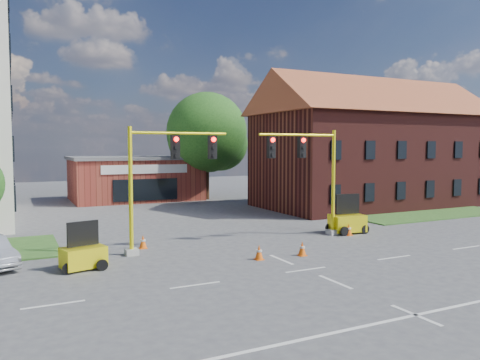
{
  "coord_description": "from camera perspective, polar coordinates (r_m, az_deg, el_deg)",
  "views": [
    {
      "loc": [
        -11.14,
        -16.29,
        5.2
      ],
      "look_at": [
        1.81,
        10.0,
        3.15
      ],
      "focal_mm": 35.0,
      "sensor_mm": 36.0,
      "label": 1
    }
  ],
  "objects": [
    {
      "name": "ground",
      "position": [
        20.41,
        8.02,
        -10.79
      ],
      "size": [
        120.0,
        120.0,
        0.0
      ],
      "primitive_type": "plane",
      "color": "#434346",
      "rests_on": "ground"
    },
    {
      "name": "grass_verge_ne",
      "position": [
        38.93,
        22.66,
        -3.92
      ],
      "size": [
        14.0,
        4.0,
        0.08
      ],
      "primitive_type": "cube",
      "color": "#274A1B",
      "rests_on": "ground"
    },
    {
      "name": "lane_markings",
      "position": [
        18.11,
        13.5,
        -12.78
      ],
      "size": [
        60.0,
        36.0,
        0.01
      ],
      "primitive_type": null,
      "color": "silver",
      "rests_on": "ground"
    },
    {
      "name": "brick_shop",
      "position": [
        47.7,
        -12.66,
        0.25
      ],
      "size": [
        12.4,
        8.4,
        4.3
      ],
      "color": "maroon",
      "rests_on": "ground"
    },
    {
      "name": "townhouse_row",
      "position": [
        43.51,
        15.89,
        4.81
      ],
      "size": [
        21.0,
        11.0,
        11.5
      ],
      "color": "#451814",
      "rests_on": "ground"
    },
    {
      "name": "tree_large",
      "position": [
        46.99,
        -3.64,
        5.46
      ],
      "size": [
        8.37,
        7.97,
        10.67
      ],
      "color": "#3B2715",
      "rests_on": "ground"
    },
    {
      "name": "signal_mast_west",
      "position": [
        23.34,
        -9.27,
        0.81
      ],
      "size": [
        5.3,
        0.6,
        6.2
      ],
      "color": "#999994",
      "rests_on": "ground"
    },
    {
      "name": "signal_mast_east",
      "position": [
        27.18,
        8.58,
        1.26
      ],
      "size": [
        5.3,
        0.6,
        6.2
      ],
      "color": "#999994",
      "rests_on": "ground"
    },
    {
      "name": "trailer_west",
      "position": [
        21.27,
        -18.56,
        -8.65
      ],
      "size": [
        1.96,
        1.54,
        1.97
      ],
      "rotation": [
        0.0,
        0.0,
        0.24
      ],
      "color": "yellow",
      "rests_on": "ground"
    },
    {
      "name": "trailer_east",
      "position": [
        29.24,
        12.94,
        -4.93
      ],
      "size": [
        2.17,
        1.61,
        2.27
      ],
      "rotation": [
        0.0,
        0.0,
        -0.15
      ],
      "color": "yellow",
      "rests_on": "ground"
    },
    {
      "name": "cone_a",
      "position": [
        21.9,
        2.34,
        -8.82
      ],
      "size": [
        0.4,
        0.4,
        0.7
      ],
      "color": "#F15B0C",
      "rests_on": "ground"
    },
    {
      "name": "cone_b",
      "position": [
        24.75,
        -11.74,
        -7.41
      ],
      "size": [
        0.4,
        0.4,
        0.7
      ],
      "color": "#F15B0C",
      "rests_on": "ground"
    },
    {
      "name": "cone_c",
      "position": [
        22.85,
        7.58,
        -8.31
      ],
      "size": [
        0.4,
        0.4,
        0.7
      ],
      "color": "#F15B0C",
      "rests_on": "ground"
    },
    {
      "name": "cone_d",
      "position": [
        28.49,
        13.11,
        -5.92
      ],
      "size": [
        0.4,
        0.4,
        0.7
      ],
      "color": "#F15B0C",
      "rests_on": "ground"
    },
    {
      "name": "pickup_white",
      "position": [
        38.55,
        14.1,
        -2.68
      ],
      "size": [
        6.11,
        3.69,
        1.59
      ],
      "primitive_type": "imported",
      "rotation": [
        0.0,
        0.0,
        1.77
      ],
      "color": "white",
      "rests_on": "ground"
    }
  ]
}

